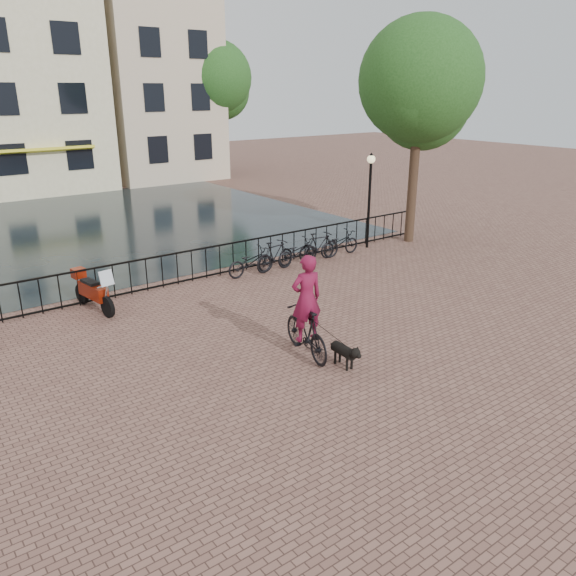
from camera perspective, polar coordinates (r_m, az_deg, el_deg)
ground at (r=11.89m, az=8.81°, el=-9.38°), size 100.00×100.00×0.00m
canal_water at (r=26.23m, az=-19.16°, el=5.95°), size 20.00×20.00×0.00m
railing at (r=17.73m, az=-9.73°, el=2.24°), size 20.00×0.05×1.02m
canal_house_mid at (r=38.02m, az=-25.86°, el=18.08°), size 8.00×9.50×11.80m
canal_house_right at (r=40.49m, az=-14.28°, el=20.40°), size 7.00×9.00×13.30m
tree_near_right at (r=22.15m, az=13.30°, el=19.81°), size 4.48×4.48×8.24m
tree_far_right at (r=39.37m, az=-7.41°, el=20.41°), size 4.76×4.76×8.76m
lamp_post at (r=21.15m, az=8.32°, el=10.34°), size 0.30×0.30×3.45m
cyclist at (r=12.42m, az=1.87°, el=-2.47°), size 0.96×2.09×2.76m
dog at (r=12.28m, az=5.67°, el=-6.66°), size 0.32×0.90×0.60m
motorcycle at (r=15.99m, az=-19.22°, el=0.10°), size 0.74×1.93×1.34m
parked_bike_0 at (r=18.10m, az=-3.78°, el=2.67°), size 1.72×0.62×0.90m
parked_bike_1 at (r=18.59m, az=-1.33°, el=3.33°), size 1.72×0.74×1.00m
parked_bike_2 at (r=19.15m, az=0.99°, el=3.67°), size 1.75×0.69×0.90m
parked_bike_3 at (r=19.71m, az=3.18°, el=4.25°), size 1.70×0.62×1.00m
parked_bike_4 at (r=20.33m, az=5.24°, el=4.53°), size 1.72×0.61×0.90m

